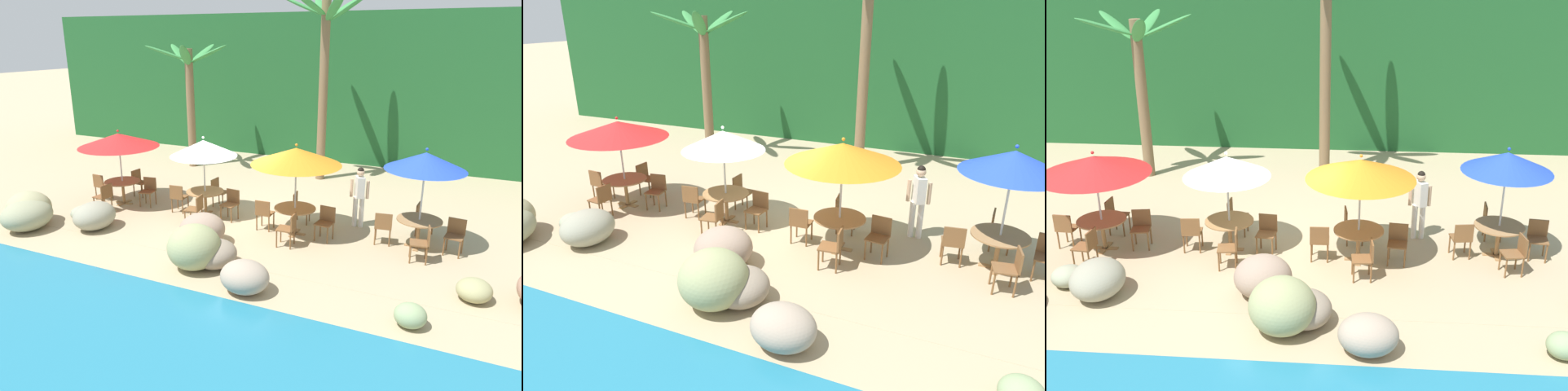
% 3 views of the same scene
% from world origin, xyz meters
% --- Properties ---
extents(ground_plane, '(120.00, 120.00, 0.00)m').
position_xyz_m(ground_plane, '(0.00, 0.00, 0.00)').
color(ground_plane, tan).
extents(terrace_deck, '(18.00, 5.20, 0.01)m').
position_xyz_m(terrace_deck, '(0.00, 0.00, 0.00)').
color(terrace_deck, tan).
rests_on(terrace_deck, ground).
extents(foliage_backdrop, '(28.00, 2.40, 6.00)m').
position_xyz_m(foliage_backdrop, '(0.00, 9.00, 3.00)').
color(foliage_backdrop, '#1E5628').
rests_on(foliage_backdrop, ground).
extents(rock_seawall, '(15.31, 2.94, 1.03)m').
position_xyz_m(rock_seawall, '(-0.72, -2.60, 0.40)').
color(rock_seawall, gray).
rests_on(rock_seawall, ground).
extents(umbrella_red, '(2.45, 2.45, 2.36)m').
position_xyz_m(umbrella_red, '(-4.06, -0.16, 2.04)').
color(umbrella_red, silver).
rests_on(umbrella_red, ground).
extents(dining_table_red, '(1.10, 1.10, 0.74)m').
position_xyz_m(dining_table_red, '(-4.06, -0.16, 0.61)').
color(dining_table_red, '#A37547').
rests_on(dining_table_red, ground).
extents(chair_red_seaward, '(0.48, 0.49, 0.87)m').
position_xyz_m(chair_red_seaward, '(-3.23, 0.05, 0.51)').
color(chair_red_seaward, brown).
rests_on(chair_red_seaward, ground).
extents(chair_red_inland, '(0.45, 0.44, 0.87)m').
position_xyz_m(chair_red_inland, '(-4.11, 0.69, 0.51)').
color(chair_red_inland, brown).
rests_on(chair_red_inland, ground).
extents(chair_red_left, '(0.45, 0.46, 0.87)m').
position_xyz_m(chair_red_left, '(-4.91, -0.19, 0.51)').
color(chair_red_left, brown).
rests_on(chair_red_left, ground).
extents(chair_red_right, '(0.46, 0.46, 0.87)m').
position_xyz_m(chair_red_right, '(-4.05, -1.02, 0.51)').
color(chair_red_right, brown).
rests_on(chair_red_right, ground).
extents(umbrella_white, '(1.93, 1.93, 2.36)m').
position_xyz_m(umbrella_white, '(-1.16, 0.03, 2.02)').
color(umbrella_white, silver).
rests_on(umbrella_white, ground).
extents(dining_table_white, '(1.10, 1.10, 0.74)m').
position_xyz_m(dining_table_white, '(-1.16, 0.03, 0.61)').
color(dining_table_white, '#A37547').
rests_on(dining_table_white, ground).
extents(chair_white_seaward, '(0.46, 0.47, 0.87)m').
position_xyz_m(chair_white_seaward, '(-0.31, 0.03, 0.51)').
color(chair_white_seaward, brown).
rests_on(chair_white_seaward, ground).
extents(chair_white_inland, '(0.45, 0.44, 0.87)m').
position_xyz_m(chair_white_inland, '(-1.22, 0.88, 0.51)').
color(chair_white_inland, brown).
rests_on(chair_white_inland, ground).
extents(chair_white_left, '(0.46, 0.47, 0.87)m').
position_xyz_m(chair_white_left, '(-2.00, -0.14, 0.51)').
color(chair_white_left, brown).
rests_on(chair_white_left, ground).
extents(chair_white_right, '(0.48, 0.47, 0.87)m').
position_xyz_m(chair_white_right, '(-0.96, -0.80, 0.51)').
color(chair_white_right, brown).
rests_on(chair_white_right, ground).
extents(umbrella_orange, '(2.35, 2.35, 2.46)m').
position_xyz_m(umbrella_orange, '(1.75, -0.24, 2.13)').
color(umbrella_orange, silver).
rests_on(umbrella_orange, ground).
extents(dining_table_orange, '(1.10, 1.10, 0.74)m').
position_xyz_m(dining_table_orange, '(1.75, -0.24, 0.61)').
color(dining_table_orange, '#A37547').
rests_on(dining_table_orange, ground).
extents(chair_orange_seaward, '(0.47, 0.47, 0.87)m').
position_xyz_m(chair_orange_seaward, '(2.61, -0.24, 0.51)').
color(chair_orange_seaward, brown).
rests_on(chair_orange_seaward, ground).
extents(chair_orange_inland, '(0.47, 0.47, 0.87)m').
position_xyz_m(chair_orange_inland, '(1.56, 0.60, 0.51)').
color(chair_orange_inland, brown).
rests_on(chair_orange_inland, ground).
extents(chair_orange_left, '(0.43, 0.44, 0.87)m').
position_xyz_m(chair_orange_left, '(0.90, -0.35, 0.51)').
color(chair_orange_left, brown).
rests_on(chair_orange_left, ground).
extents(chair_orange_right, '(0.46, 0.46, 0.87)m').
position_xyz_m(chair_orange_right, '(1.92, -1.08, 0.51)').
color(chair_orange_right, brown).
rests_on(chair_orange_right, ground).
extents(umbrella_blue, '(1.93, 1.93, 2.55)m').
position_xyz_m(umbrella_blue, '(4.85, 0.24, 2.22)').
color(umbrella_blue, silver).
rests_on(umbrella_blue, ground).
extents(dining_table_blue, '(1.10, 1.10, 0.74)m').
position_xyz_m(dining_table_blue, '(4.85, 0.24, 0.61)').
color(dining_table_blue, '#A37547').
rests_on(dining_table_blue, ground).
extents(chair_blue_seaward, '(0.47, 0.48, 0.87)m').
position_xyz_m(chair_blue_seaward, '(5.71, 0.22, 0.51)').
color(chair_blue_seaward, brown).
rests_on(chair_blue_seaward, ground).
extents(chair_blue_inland, '(0.46, 0.45, 0.87)m').
position_xyz_m(chair_blue_inland, '(4.82, 1.09, 0.51)').
color(chair_blue_inland, brown).
rests_on(chair_blue_inland, ground).
extents(chair_blue_left, '(0.48, 0.48, 0.87)m').
position_xyz_m(chair_blue_left, '(4.03, 0.03, 0.51)').
color(chair_blue_left, brown).
rests_on(chair_blue_left, ground).
extents(chair_blue_right, '(0.49, 0.48, 0.87)m').
position_xyz_m(chair_blue_right, '(5.07, -0.59, 0.51)').
color(chair_blue_right, brown).
rests_on(chair_blue_right, ground).
extents(palm_tree_nearest, '(3.07, 3.13, 4.82)m').
position_xyz_m(palm_tree_nearest, '(-4.63, 4.81, 3.22)').
color(palm_tree_nearest, brown).
rests_on(palm_tree_nearest, ground).
extents(palm_tree_second, '(3.15, 3.01, 6.44)m').
position_xyz_m(palm_tree_second, '(0.72, 5.14, 4.27)').
color(palm_tree_second, brown).
rests_on(palm_tree_second, ground).
extents(waiter_in_white, '(0.52, 0.39, 1.70)m').
position_xyz_m(waiter_in_white, '(3.15, 0.99, 0.99)').
color(waiter_in_white, white).
rests_on(waiter_in_white, ground).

